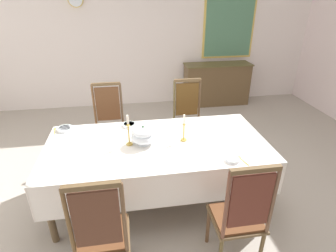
# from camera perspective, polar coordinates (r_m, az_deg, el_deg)

# --- Properties ---
(ground) EXTENTS (7.55, 6.00, 0.04)m
(ground) POSITION_cam_1_polar(r_m,az_deg,el_deg) (3.69, -2.51, -12.65)
(ground) COLOR #A9A096
(back_wall) EXTENTS (7.55, 0.08, 3.18)m
(back_wall) POSITION_cam_1_polar(r_m,az_deg,el_deg) (5.95, -6.58, 19.34)
(back_wall) COLOR silver
(back_wall) RESTS_ON ground
(dining_table) EXTENTS (2.45, 1.19, 0.77)m
(dining_table) POSITION_cam_1_polar(r_m,az_deg,el_deg) (3.11, -2.31, -4.66)
(dining_table) COLOR brown
(dining_table) RESTS_ON ground
(tablecloth) EXTENTS (2.47, 1.21, 0.40)m
(tablecloth) POSITION_cam_1_polar(r_m,az_deg,el_deg) (3.12, -2.30, -5.09)
(tablecloth) COLOR white
(tablecloth) RESTS_ON dining_table
(chair_south_a) EXTENTS (0.44, 0.42, 1.15)m
(chair_south_a) POSITION_cam_1_polar(r_m,az_deg,el_deg) (2.40, -13.76, -20.69)
(chair_south_a) COLOR brown
(chair_south_a) RESTS_ON ground
(chair_north_a) EXTENTS (0.44, 0.42, 1.16)m
(chair_north_a) POSITION_cam_1_polar(r_m,az_deg,el_deg) (4.04, -12.18, 0.50)
(chair_north_a) COLOR brown
(chair_north_a) RESTS_ON ground
(chair_south_b) EXTENTS (0.44, 0.42, 1.15)m
(chair_south_b) POSITION_cam_1_polar(r_m,az_deg,el_deg) (2.55, 14.91, -17.46)
(chair_south_b) COLOR brown
(chair_south_b) RESTS_ON ground
(chair_north_b) EXTENTS (0.44, 0.42, 1.16)m
(chair_north_b) POSITION_cam_1_polar(r_m,az_deg,el_deg) (4.13, 4.25, 1.64)
(chair_north_b) COLOR brown
(chair_north_b) RESTS_ON ground
(soup_tureen) EXTENTS (0.28, 0.28, 0.22)m
(soup_tureen) POSITION_cam_1_polar(r_m,az_deg,el_deg) (3.00, -5.17, -1.89)
(soup_tureen) COLOR white
(soup_tureen) RESTS_ON tablecloth
(candlestick_west) EXTENTS (0.07, 0.07, 0.36)m
(candlestick_west) POSITION_cam_1_polar(r_m,az_deg,el_deg) (2.98, -8.23, -1.48)
(candlestick_west) COLOR gold
(candlestick_west) RESTS_ON tablecloth
(candlestick_east) EXTENTS (0.07, 0.07, 0.32)m
(candlestick_east) POSITION_cam_1_polar(r_m,az_deg,el_deg) (3.05, 3.33, -0.96)
(candlestick_east) COLOR gold
(candlestick_east) RESTS_ON tablecloth
(bowl_near_left) EXTENTS (0.19, 0.19, 0.04)m
(bowl_near_left) POSITION_cam_1_polar(r_m,az_deg,el_deg) (3.55, -20.71, -0.51)
(bowl_near_left) COLOR white
(bowl_near_left) RESTS_ON tablecloth
(bowl_near_right) EXTENTS (0.14, 0.14, 0.03)m
(bowl_near_right) POSITION_cam_1_polar(r_m,az_deg,el_deg) (2.81, 13.38, -6.84)
(bowl_near_right) COLOR white
(bowl_near_right) RESTS_ON tablecloth
(bowl_far_left) EXTENTS (0.16, 0.16, 0.04)m
(bowl_far_left) POSITION_cam_1_polar(r_m,az_deg,el_deg) (3.45, -8.12, 0.29)
(bowl_far_left) COLOR white
(bowl_far_left) RESTS_ON tablecloth
(spoon_primary) EXTENTS (0.04, 0.18, 0.01)m
(spoon_primary) POSITION_cam_1_polar(r_m,az_deg,el_deg) (3.61, -22.59, -0.70)
(spoon_primary) COLOR gold
(spoon_primary) RESTS_ON tablecloth
(spoon_secondary) EXTENTS (0.06, 0.17, 0.01)m
(spoon_secondary) POSITION_cam_1_polar(r_m,az_deg,el_deg) (2.88, 14.94, -6.56)
(spoon_secondary) COLOR gold
(spoon_secondary) RESTS_ON tablecloth
(sideboard) EXTENTS (1.44, 0.48, 0.90)m
(sideboard) POSITION_cam_1_polar(r_m,az_deg,el_deg) (6.20, 10.08, 8.65)
(sideboard) COLOR brown
(sideboard) RESTS_ON ground
(framed_painting) EXTENTS (1.11, 0.05, 1.54)m
(framed_painting) POSITION_cam_1_polar(r_m,az_deg,el_deg) (6.28, 12.72, 20.73)
(framed_painting) COLOR #D1B251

